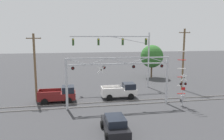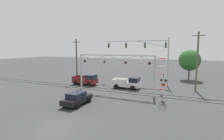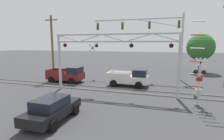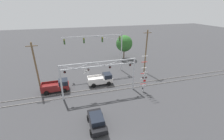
# 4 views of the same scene
# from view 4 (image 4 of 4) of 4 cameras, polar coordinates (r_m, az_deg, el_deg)

# --- Properties ---
(rail_track_near) EXTENTS (80.00, 0.08, 0.10)m
(rail_track_near) POSITION_cam_4_polar(r_m,az_deg,el_deg) (26.24, -4.66, -8.58)
(rail_track_near) COLOR gray
(rail_track_near) RESTS_ON ground_plane
(rail_track_far) EXTENTS (80.00, 0.08, 0.10)m
(rail_track_far) POSITION_cam_4_polar(r_m,az_deg,el_deg) (27.45, -5.28, -7.05)
(rail_track_far) COLOR gray
(rail_track_far) RESTS_ON ground_plane
(crossing_gantry) EXTENTS (12.32, 0.30, 5.85)m
(crossing_gantry) POSITION_cam_4_polar(r_m,az_deg,el_deg) (24.17, -4.85, -1.12)
(crossing_gantry) COLOR #B7BABF
(crossing_gantry) RESTS_ON ground_plane
(crossing_signal_mast) EXTENTS (1.29, 0.35, 6.61)m
(crossing_signal_mast) POSITION_cam_4_polar(r_m,az_deg,el_deg) (26.07, 12.07, -4.05)
(crossing_signal_mast) COLOR #B7BABF
(crossing_signal_mast) RESTS_ON ground_plane
(traffic_signal_span) EXTENTS (12.49, 0.39, 8.81)m
(traffic_signal_span) POSITION_cam_4_polar(r_m,az_deg,el_deg) (32.24, -1.95, 9.61)
(traffic_signal_span) COLOR #B7BABF
(traffic_signal_span) RESTS_ON ground_plane
(pickup_truck_lead) EXTENTS (4.63, 2.27, 2.00)m
(pickup_truck_lead) POSITION_cam_4_polar(r_m,az_deg,el_deg) (28.65, -4.07, -3.54)
(pickup_truck_lead) COLOR silver
(pickup_truck_lead) RESTS_ON ground_plane
(pickup_truck_following) EXTENTS (4.59, 2.27, 2.00)m
(pickup_truck_following) POSITION_cam_4_polar(r_m,az_deg,el_deg) (28.01, -20.27, -5.73)
(pickup_truck_following) COLOR maroon
(pickup_truck_following) RESTS_ON ground_plane
(sedan_waiting) EXTENTS (2.10, 4.24, 1.56)m
(sedan_waiting) POSITION_cam_4_polar(r_m,az_deg,el_deg) (19.64, -5.88, -18.60)
(sedan_waiting) COLOR black
(sedan_waiting) RESTS_ON ground_plane
(utility_pole_left) EXTENTS (1.80, 0.28, 8.59)m
(utility_pole_left) POSITION_cam_4_polar(r_m,az_deg,el_deg) (28.21, -26.97, 1.13)
(utility_pole_left) COLOR brown
(utility_pole_left) RESTS_ON ground_plane
(utility_pole_right) EXTENTS (1.80, 0.28, 9.38)m
(utility_pole_right) POSITION_cam_4_polar(r_m,az_deg,el_deg) (33.13, 12.78, 6.90)
(utility_pole_right) COLOR brown
(utility_pole_right) RESTS_ON ground_plane
(background_tree_beyond_span) EXTENTS (4.50, 4.50, 6.54)m
(background_tree_beyond_span) POSITION_cam_4_polar(r_m,az_deg,el_deg) (41.98, 4.68, 10.03)
(background_tree_beyond_span) COLOR brown
(background_tree_beyond_span) RESTS_ON ground_plane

